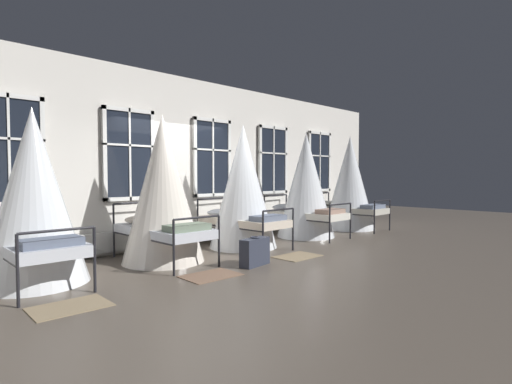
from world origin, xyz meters
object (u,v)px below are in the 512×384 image
Objects in this scene: cot_fourth at (243,188)px; cot_second at (34,199)px; cot_fifth at (306,187)px; cot_sixth at (350,184)px; suitcase_dark at (255,252)px; cot_third at (163,191)px.

cot_second is at bearing 89.63° from cot_fourth.
cot_fifth is 0.98× the size of cot_sixth.
suitcase_dark is at bearing -113.78° from cot_second.
cot_third is 1.83m from suitcase_dark.
suitcase_dark is (0.88, -1.29, -0.96)m from cot_third.
suitcase_dark is at bearing 112.66° from cot_fifth.
cot_sixth is at bearing -89.90° from cot_third.
cot_third reaches higher than suitcase_dark.
cot_third is 3.86m from cot_fifth.
cot_fourth is 1.99m from cot_fifth.
cot_sixth is at bearing -91.02° from cot_fifth.
cot_second is 3.82m from cot_fourth.
suitcase_dark is at bearing 142.62° from cot_fourth.
cot_second is 5.81m from cot_fifth.
cot_fourth is at bearing 88.40° from cot_sixth.
suitcase_dark is at bearing 103.89° from cot_sixth.
cot_fourth is 1.01× the size of cot_fifth.
cot_third is at bearing 88.98° from cot_sixth.
cot_fourth is 4.19× the size of suitcase_dark.
cot_fourth reaches higher than cot_second.
cot_second is 0.96× the size of cot_fifth.
cot_third is 4.20× the size of suitcase_dark.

